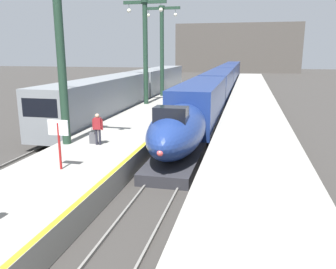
# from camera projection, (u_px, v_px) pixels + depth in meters

# --- Properties ---
(platform_left) EXTENTS (4.80, 110.00, 1.05)m
(platform_left) POSITION_uv_depth(u_px,v_px,m) (154.00, 117.00, 29.15)
(platform_left) COLOR gray
(platform_left) RESTS_ON ground
(platform_right) EXTENTS (4.80, 110.00, 1.05)m
(platform_right) POSITION_uv_depth(u_px,v_px,m) (253.00, 121.00, 27.39)
(platform_right) COLOR gray
(platform_right) RESTS_ON ground
(platform_left_safety_stripe) EXTENTS (0.20, 107.80, 0.01)m
(platform_left_safety_stripe) POSITION_uv_depth(u_px,v_px,m) (181.00, 112.00, 28.53)
(platform_left_safety_stripe) COLOR yellow
(platform_left_safety_stripe) RESTS_ON platform_left
(rail_main_left) EXTENTS (0.08, 110.00, 0.12)m
(rail_main_left) POSITION_uv_depth(u_px,v_px,m) (197.00, 118.00, 31.15)
(rail_main_left) COLOR slate
(rail_main_left) RESTS_ON ground
(rail_main_right) EXTENTS (0.08, 110.00, 0.12)m
(rail_main_right) POSITION_uv_depth(u_px,v_px,m) (214.00, 119.00, 30.82)
(rail_main_right) COLOR slate
(rail_main_right) RESTS_ON ground
(rail_secondary_left) EXTENTS (0.08, 110.00, 0.12)m
(rail_secondary_left) POSITION_uv_depth(u_px,v_px,m) (113.00, 115.00, 32.90)
(rail_secondary_left) COLOR slate
(rail_secondary_left) RESTS_ON ground
(rail_secondary_right) EXTENTS (0.08, 110.00, 0.12)m
(rail_secondary_right) POSITION_uv_depth(u_px,v_px,m) (128.00, 115.00, 32.58)
(rail_secondary_right) COLOR slate
(rail_secondary_right) RESTS_ON ground
(highspeed_train_main) EXTENTS (2.92, 76.38, 3.60)m
(highspeed_train_main) POSITION_uv_depth(u_px,v_px,m) (223.00, 80.00, 50.05)
(highspeed_train_main) COLOR navy
(highspeed_train_main) RESTS_ON ground
(regional_train_adjacent) EXTENTS (2.85, 36.60, 3.80)m
(regional_train_adjacent) POSITION_uv_depth(u_px,v_px,m) (137.00, 88.00, 37.20)
(regional_train_adjacent) COLOR gray
(regional_train_adjacent) RESTS_ON ground
(station_column_mid) EXTENTS (4.00, 0.68, 8.65)m
(station_column_mid) POSITION_uv_depth(u_px,v_px,m) (60.00, 44.00, 17.54)
(station_column_mid) COLOR #1E3828
(station_column_mid) RESTS_ON platform_left
(station_column_far) EXTENTS (4.00, 0.68, 9.46)m
(station_column_far) POSITION_uv_depth(u_px,v_px,m) (145.00, 43.00, 31.87)
(station_column_far) COLOR #1E3828
(station_column_far) RESTS_ON platform_left
(station_column_distant) EXTENTS (4.00, 0.68, 9.66)m
(station_column_distant) POSITION_uv_depth(u_px,v_px,m) (162.00, 43.00, 37.92)
(station_column_distant) COLOR #1E3828
(station_column_distant) RESTS_ON platform_left
(passenger_near_edge) EXTENTS (0.57, 0.27, 1.69)m
(passenger_near_edge) POSITION_uv_depth(u_px,v_px,m) (98.00, 127.00, 18.26)
(passenger_near_edge) COLOR #23232D
(passenger_near_edge) RESTS_ON platform_left
(rolling_suitcase) EXTENTS (0.40, 0.22, 0.98)m
(rolling_suitcase) POSITION_uv_depth(u_px,v_px,m) (94.00, 138.00, 18.67)
(rolling_suitcase) COLOR #4C4C51
(rolling_suitcase) RESTS_ON platform_left
(departure_info_board) EXTENTS (0.90, 0.10, 2.12)m
(departure_info_board) POSITION_uv_depth(u_px,v_px,m) (59.00, 134.00, 14.30)
(departure_info_board) COLOR maroon
(departure_info_board) RESTS_ON platform_left
(terminus_back_wall) EXTENTS (36.00, 2.00, 14.00)m
(terminus_back_wall) POSITION_uv_depth(u_px,v_px,m) (237.00, 48.00, 100.01)
(terminus_back_wall) COLOR #4C4742
(terminus_back_wall) RESTS_ON ground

